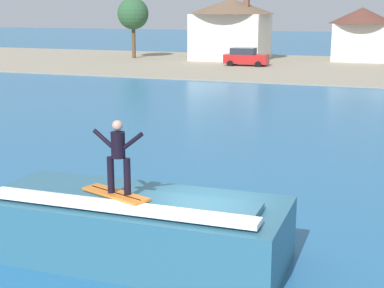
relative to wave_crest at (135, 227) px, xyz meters
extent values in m
plane|color=#276596|center=(1.64, 0.47, -0.78)|extent=(260.00, 260.00, 0.00)
cube|color=#2D637B|center=(0.00, 0.03, -0.04)|extent=(7.13, 2.90, 1.47)
cube|color=#2D637B|center=(0.00, -0.34, 0.77)|extent=(6.06, 1.30, 0.16)
cube|color=white|center=(0.00, -0.91, 0.81)|extent=(6.42, 0.52, 0.12)
cube|color=orange|center=(-0.31, -0.37, 0.90)|extent=(1.87, 1.11, 0.06)
cube|color=black|center=(-0.31, -0.37, 0.93)|extent=(1.57, 0.64, 0.01)
cylinder|color=black|center=(-0.41, -0.38, 1.36)|extent=(0.16, 0.16, 0.85)
cylinder|color=black|center=(0.00, -0.38, 1.36)|extent=(0.16, 0.16, 0.85)
cylinder|color=black|center=(-0.20, -0.38, 2.08)|extent=(0.32, 0.32, 0.59)
sphere|color=tan|center=(-0.20, -0.38, 2.52)|extent=(0.24, 0.24, 0.24)
cylinder|color=black|center=(-0.58, -0.38, 2.20)|extent=(0.49, 0.10, 0.42)
cylinder|color=black|center=(0.17, -0.38, 2.20)|extent=(0.49, 0.10, 0.42)
cube|color=gray|center=(1.64, 46.16, -0.72)|extent=(120.00, 26.33, 0.11)
cube|color=red|center=(-8.74, 45.19, -0.01)|extent=(4.32, 1.78, 0.90)
cube|color=#262D38|center=(-9.06, 45.19, 0.76)|extent=(2.38, 1.60, 0.64)
cylinder|color=black|center=(-7.33, 46.13, -0.46)|extent=(0.64, 0.22, 0.64)
cylinder|color=black|center=(-7.33, 44.26, -0.46)|extent=(0.64, 0.22, 0.64)
cylinder|color=black|center=(-10.14, 46.13, -0.46)|extent=(0.64, 0.22, 0.64)
cylinder|color=black|center=(-10.14, 44.26, -0.46)|extent=(0.64, 0.22, 0.64)
cube|color=silver|center=(-12.10, 51.45, 1.75)|extent=(7.70, 6.89, 5.06)
cone|color=brown|center=(-12.10, 51.45, 5.09)|extent=(9.55, 9.55, 1.62)
cube|color=brown|center=(-10.18, 50.41, 5.59)|extent=(0.60, 0.60, 1.80)
cube|color=silver|center=(1.55, 54.29, 1.26)|extent=(5.68, 4.61, 4.08)
cone|color=brown|center=(1.55, 54.29, 4.14)|extent=(7.04, 7.04, 1.67)
cylinder|color=brown|center=(-22.96, 49.47, 1.23)|extent=(0.42, 0.42, 4.01)
sphere|color=#2B5734|center=(-22.96, 49.47, 4.28)|extent=(3.50, 3.50, 3.50)
camera|label=1|loc=(5.62, -11.94, 5.12)|focal=55.02mm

